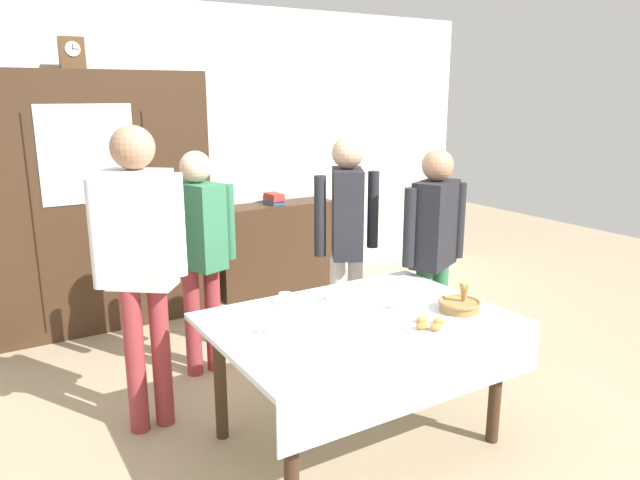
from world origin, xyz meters
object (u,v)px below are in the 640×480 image
(tea_cup_near_left, at_px, (271,328))
(tea_cup_mid_right, at_px, (285,299))
(wall_cabinet, at_px, (87,204))
(person_behind_table_left, at_px, (434,241))
(person_behind_table_right, at_px, (140,250))
(tea_cup_mid_left, at_px, (332,296))
(spoon_back_edge, at_px, (361,349))
(book_stack, at_px, (274,199))
(person_near_right_end, at_px, (199,243))
(mantel_clock, at_px, (72,53))
(bookshelf_low, at_px, (275,247))
(person_by_cabinet, at_px, (347,230))
(pastry_plate, at_px, (430,326))
(dining_table, at_px, (362,336))
(bread_basket, at_px, (460,305))
(tea_cup_front_edge, at_px, (401,305))
(spoon_far_left, at_px, (396,296))

(tea_cup_near_left, xyz_separation_m, tea_cup_mid_right, (0.27, 0.35, 0.00))
(wall_cabinet, bearing_deg, tea_cup_mid_right, -72.73)
(person_behind_table_left, bearing_deg, person_behind_table_right, 171.34)
(tea_cup_mid_left, height_order, spoon_back_edge, tea_cup_mid_left)
(book_stack, bearing_deg, person_behind_table_right, -133.50)
(person_near_right_end, bearing_deg, tea_cup_mid_left, -64.24)
(mantel_clock, height_order, bookshelf_low, mantel_clock)
(person_near_right_end, xyz_separation_m, person_by_cabinet, (0.93, -0.40, 0.06))
(mantel_clock, distance_m, bookshelf_low, 2.48)
(pastry_plate, bearing_deg, person_by_cabinet, 77.00)
(dining_table, relative_size, bread_basket, 6.55)
(book_stack, bearing_deg, pastry_plate, -101.44)
(wall_cabinet, bearing_deg, tea_cup_front_edge, -65.48)
(spoon_back_edge, distance_m, person_near_right_end, 1.63)
(tea_cup_front_edge, distance_m, person_behind_table_right, 1.48)
(tea_cup_near_left, distance_m, tea_cup_mid_right, 0.44)
(wall_cabinet, xyz_separation_m, person_behind_table_right, (-0.05, -1.82, 0.03))
(tea_cup_near_left, relative_size, person_near_right_end, 0.08)
(spoon_far_left, distance_m, person_near_right_end, 1.38)
(person_near_right_end, bearing_deg, bread_basket, -56.27)
(pastry_plate, bearing_deg, bread_basket, 19.16)
(mantel_clock, height_order, tea_cup_mid_right, mantel_clock)
(spoon_far_left, distance_m, spoon_back_edge, 0.80)
(bread_basket, distance_m, spoon_back_edge, 0.78)
(pastry_plate, bearing_deg, dining_table, 129.25)
(wall_cabinet, height_order, person_near_right_end, wall_cabinet)
(book_stack, height_order, tea_cup_mid_right, book_stack)
(tea_cup_front_edge, relative_size, person_behind_table_left, 0.08)
(tea_cup_mid_left, bearing_deg, wall_cabinet, 112.42)
(tea_cup_near_left, height_order, spoon_far_left, tea_cup_near_left)
(person_by_cabinet, bearing_deg, tea_cup_mid_left, -130.37)
(spoon_far_left, relative_size, person_by_cabinet, 0.07)
(mantel_clock, xyz_separation_m, tea_cup_mid_right, (0.67, -2.15, -1.45))
(spoon_far_left, bearing_deg, mantel_clock, 118.40)
(wall_cabinet, height_order, person_behind_table_right, wall_cabinet)
(person_behind_table_left, bearing_deg, dining_table, -152.59)
(tea_cup_mid_right, xyz_separation_m, person_behind_table_left, (1.16, 0.04, 0.18))
(mantel_clock, distance_m, tea_cup_near_left, 2.92)
(tea_cup_mid_left, xyz_separation_m, tea_cup_front_edge, (0.25, -0.33, 0.00))
(tea_cup_near_left, relative_size, person_by_cabinet, 0.08)
(tea_cup_front_edge, distance_m, person_near_right_end, 1.48)
(bookshelf_low, xyz_separation_m, tea_cup_mid_left, (-0.79, -2.30, 0.33))
(person_behind_table_right, bearing_deg, person_near_right_end, 44.93)
(tea_cup_mid_left, distance_m, person_by_cabinet, 0.77)
(tea_cup_mid_left, relative_size, spoon_far_left, 1.09)
(bookshelf_low, relative_size, tea_cup_near_left, 9.16)
(tea_cup_near_left, relative_size, spoon_back_edge, 1.09)
(bookshelf_low, xyz_separation_m, person_near_right_end, (-1.25, -1.35, 0.51))
(tea_cup_mid_right, xyz_separation_m, pastry_plate, (0.46, -0.72, -0.01))
(tea_cup_near_left, bearing_deg, tea_cup_mid_left, 25.36)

